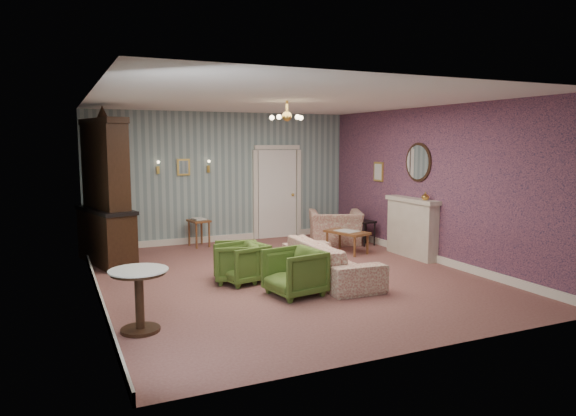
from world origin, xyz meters
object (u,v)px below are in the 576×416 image
coffee_table (347,242)px  olive_chair_c (236,260)px  olive_chair_b (242,261)px  side_table_black (365,233)px  olive_chair_a (295,270)px  wingback_chair (336,222)px  sofa_chintz (331,254)px  fireplace (412,227)px  pedestal_table (139,300)px  dresser (104,187)px

coffee_table → olive_chair_c: bearing=-156.9°
olive_chair_b → side_table_black: olive_chair_b is taller
olive_chair_b → coffee_table: bearing=102.6°
olive_chair_a → olive_chair_c: olive_chair_a is taller
wingback_chair → side_table_black: wingback_chair is taller
coffee_table → side_table_black: (0.75, 0.50, 0.04)m
olive_chair_b → sofa_chintz: sofa_chintz is taller
wingback_chair → coffee_table: size_ratio=1.27×
olive_chair_c → fireplace: (3.74, 0.35, 0.23)m
side_table_black → coffee_table: bearing=-146.2°
olive_chair_b → wingback_chair: wingback_chair is taller
sofa_chintz → wingback_chair: bearing=-28.6°
olive_chair_a → fireplace: bearing=104.9°
sofa_chintz → coffee_table: size_ratio=2.47×
coffee_table → pedestal_table: size_ratio=1.16×
fireplace → coffee_table: size_ratio=1.59×
olive_chair_a → dresser: bearing=-154.4°
dresser → side_table_black: dresser is taller
olive_chair_b → dresser: dresser is taller
dresser → pedestal_table: size_ratio=3.72×
olive_chair_c → pedestal_table: 2.46m
coffee_table → side_table_black: bearing=33.8°
wingback_chair → side_table_black: 0.70m
dresser → fireplace: 5.87m
dresser → coffee_table: bearing=-26.9°
coffee_table → side_table_black: side_table_black is taller
olive_chair_b → olive_chair_a: bearing=12.3°
sofa_chintz → wingback_chair: size_ratio=1.94×
side_table_black → fireplace: bearing=-81.1°
olive_chair_c → sofa_chintz: sofa_chintz is taller
dresser → sofa_chintz: bearing=-54.6°
pedestal_table → side_table_black: bearing=32.6°
olive_chair_a → coffee_table: (2.24, 2.28, -0.15)m
olive_chair_a → olive_chair_c: 1.22m
olive_chair_c → side_table_black: olive_chair_c is taller
fireplace → dresser: bearing=161.4°
olive_chair_a → pedestal_table: bearing=-84.7°
pedestal_table → sofa_chintz: bearing=20.0°
dresser → coffee_table: (4.55, -1.01, -1.19)m
wingback_chair → side_table_black: (0.49, -0.44, -0.22)m
pedestal_table → olive_chair_a: bearing=14.7°
olive_chair_a → wingback_chair: (2.51, 3.23, 0.11)m
sofa_chintz → dresser: dresser is taller
olive_chair_a → fireplace: fireplace is taller
pedestal_table → wingback_chair: bearing=38.6°
dresser → olive_chair_c: bearing=-65.4°
olive_chair_c → sofa_chintz: size_ratio=0.32×
olive_chair_a → dresser: 4.15m
sofa_chintz → olive_chair_a: bearing=124.1°
dresser → olive_chair_b: bearing=-65.8°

